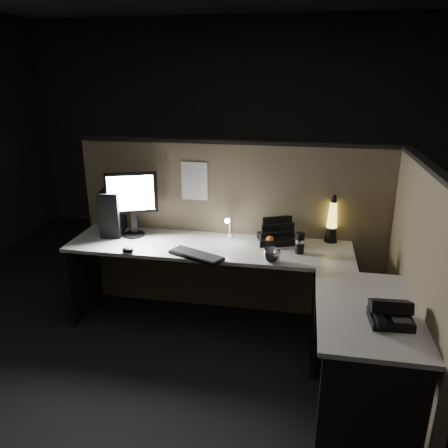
% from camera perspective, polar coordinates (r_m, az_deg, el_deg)
% --- Properties ---
extents(floor, '(6.00, 6.00, 0.00)m').
position_cam_1_polar(floor, '(3.37, -1.56, -18.39)').
color(floor, black).
rests_on(floor, ground).
extents(room_shell, '(6.00, 6.00, 6.00)m').
position_cam_1_polar(room_shell, '(2.70, -1.88, 9.86)').
color(room_shell, silver).
rests_on(room_shell, ground).
extents(partition_back, '(2.66, 0.06, 1.50)m').
position_cam_1_polar(partition_back, '(3.81, 1.24, -0.79)').
color(partition_back, brown).
rests_on(partition_back, ground).
extents(partition_right, '(0.06, 1.66, 1.50)m').
position_cam_1_polar(partition_right, '(3.10, 23.75, -7.51)').
color(partition_right, brown).
rests_on(partition_right, ground).
extents(desk, '(2.60, 1.60, 0.73)m').
position_cam_1_polar(desk, '(3.24, 2.41, -7.89)').
color(desk, '#B0ADA6').
rests_on(desk, ground).
extents(pc_tower, '(0.23, 0.39, 0.39)m').
position_cam_1_polar(pc_tower, '(3.90, -14.22, 1.75)').
color(pc_tower, black).
rests_on(pc_tower, desk).
extents(monitor, '(0.41, 0.20, 0.55)m').
position_cam_1_polar(monitor, '(3.74, -11.93, 3.34)').
color(monitor, black).
rests_on(monitor, desk).
extents(keyboard, '(0.46, 0.31, 0.02)m').
position_cam_1_polar(keyboard, '(3.33, -3.64, -4.10)').
color(keyboard, black).
rests_on(keyboard, desk).
extents(mouse, '(0.11, 0.08, 0.04)m').
position_cam_1_polar(mouse, '(3.48, -12.45, -3.32)').
color(mouse, black).
rests_on(mouse, desk).
extents(clip_lamp, '(0.04, 0.17, 0.21)m').
position_cam_1_polar(clip_lamp, '(3.60, 0.60, -0.28)').
color(clip_lamp, silver).
rests_on(clip_lamp, desk).
extents(organizer, '(0.36, 0.34, 0.21)m').
position_cam_1_polar(organizer, '(3.63, 7.03, -1.52)').
color(organizer, black).
rests_on(organizer, desk).
extents(lava_lamp, '(0.11, 0.11, 0.40)m').
position_cam_1_polar(lava_lamp, '(3.67, 13.92, 0.18)').
color(lava_lamp, black).
rests_on(lava_lamp, desk).
extents(travel_mug, '(0.07, 0.07, 0.17)m').
position_cam_1_polar(travel_mug, '(3.41, 9.86, -2.47)').
color(travel_mug, black).
rests_on(travel_mug, desk).
extents(steel_mug, '(0.17, 0.17, 0.10)m').
position_cam_1_polar(steel_mug, '(3.23, 6.25, -4.17)').
color(steel_mug, silver).
rests_on(steel_mug, desk).
extents(figurine, '(0.06, 0.06, 0.06)m').
position_cam_1_polar(figurine, '(3.52, 6.01, -2.06)').
color(figurine, orange).
rests_on(figurine, desk).
extents(pinned_paper, '(0.23, 0.00, 0.33)m').
position_cam_1_polar(pinned_paper, '(3.72, -3.90, 5.59)').
color(pinned_paper, white).
rests_on(pinned_paper, partition_back).
extents(desk_phone, '(0.24, 0.25, 0.14)m').
position_cam_1_polar(desk_phone, '(2.66, 20.84, -10.90)').
color(desk_phone, black).
rests_on(desk_phone, desk).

